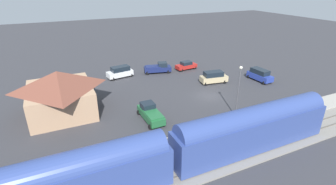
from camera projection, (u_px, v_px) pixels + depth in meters
The scene contains 13 objects.
ground_plane at pixel (209, 96), 41.59m from camera, with size 200.00×200.00×0.00m, color #38383D.
railway_track at pixel (275, 140), 29.94m from camera, with size 4.80×70.00×0.30m.
platform at pixel (251, 124), 33.24m from camera, with size 3.20×46.00×0.30m.
passenger_train at pixel (56, 183), 19.74m from camera, with size 2.93×58.25×4.98m.
station_building at pixel (60, 92), 35.10m from camera, with size 10.26×9.12×6.23m.
pedestrian_on_platform at pixel (267, 109), 34.65m from camera, with size 0.36×0.36×1.71m.
sedan_red at pixel (186, 65), 53.75m from camera, with size 2.24×4.65×1.74m.
suv_tan at pixel (214, 77), 46.48m from camera, with size 2.67×5.14×2.22m.
pickup_green at pixel (150, 113), 34.08m from camera, with size 5.43×2.55×2.14m.
pickup_navy at pixel (158, 68), 51.73m from camera, with size 3.18×5.71×2.14m.
suv_white at pixel (120, 72), 49.14m from camera, with size 2.70×5.15×2.22m.
suv_blue at pixel (260, 75), 47.64m from camera, with size 5.00×2.61×2.22m.
light_pole_near_platform at pixel (239, 85), 33.60m from camera, with size 0.44×0.44×7.28m.
Camera 1 is at (-31.46, 22.06, 17.28)m, focal length 27.22 mm.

